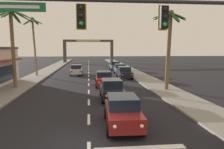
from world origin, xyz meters
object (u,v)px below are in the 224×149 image
at_px(traffic_signal_mast, 166,32).
at_px(sedan_parked_far_kerb, 120,69).
at_px(sedan_parked_nearest_kerb, 115,66).
at_px(palm_left_third, 33,32).
at_px(sedan_fifth_in_queue, 104,79).
at_px(sedan_oncoming_far, 76,70).
at_px(palm_right_second, 169,36).
at_px(sedan_parked_mid_kerb, 124,72).
at_px(town_gateway_arch, 88,48).
at_px(sedan_third_in_queue, 112,89).
at_px(sedan_lead_at_stop_bar, 123,111).
at_px(palm_left_second, 11,30).

height_order(traffic_signal_mast, sedan_parked_far_kerb, traffic_signal_mast).
bearing_deg(sedan_parked_nearest_kerb, palm_left_third, -147.81).
distance_m(traffic_signal_mast, sedan_fifth_in_queue, 16.42).
bearing_deg(sedan_parked_nearest_kerb, sedan_parked_far_kerb, -89.03).
xyz_separation_m(sedan_oncoming_far, palm_left_third, (-6.26, -0.97, 5.95)).
bearing_deg(sedan_oncoming_far, sedan_fifth_in_queue, -71.42).
relative_size(sedan_oncoming_far, palm_right_second, 0.56).
distance_m(sedan_parked_nearest_kerb, sedan_parked_mid_kerb, 12.17).
relative_size(palm_right_second, town_gateway_arch, 0.54).
bearing_deg(palm_right_second, sedan_parked_mid_kerb, 107.10).
relative_size(sedan_third_in_queue, sedan_parked_mid_kerb, 1.00).
bearing_deg(traffic_signal_mast, palm_right_second, 69.07).
bearing_deg(traffic_signal_mast, sedan_parked_nearest_kerb, 86.86).
bearing_deg(sedan_lead_at_stop_bar, sedan_parked_mid_kerb, 80.61).
xyz_separation_m(sedan_parked_nearest_kerb, palm_right_second, (2.89, -21.82, 4.67)).
bearing_deg(sedan_fifth_in_queue, palm_left_second, -175.57).
relative_size(sedan_oncoming_far, sedan_parked_far_kerb, 1.01).
bearing_deg(sedan_parked_nearest_kerb, sedan_lead_at_stop_bar, -95.95).
bearing_deg(sedan_parked_nearest_kerb, sedan_oncoming_far, -133.70).
distance_m(sedan_parked_far_kerb, town_gateway_arch, 31.61).
bearing_deg(sedan_third_in_queue, palm_left_third, 121.41).
height_order(sedan_parked_nearest_kerb, sedan_parked_mid_kerb, same).
bearing_deg(sedan_parked_mid_kerb, sedan_parked_nearest_kerb, 89.65).
relative_size(sedan_parked_nearest_kerb, palm_left_second, 0.53).
distance_m(sedan_oncoming_far, palm_right_second, 18.12).
height_order(sedan_fifth_in_queue, sedan_parked_mid_kerb, same).
height_order(traffic_signal_mast, town_gateway_arch, traffic_signal_mast).
bearing_deg(palm_left_third, palm_right_second, -39.43).
bearing_deg(sedan_parked_far_kerb, sedan_oncoming_far, -175.16).
height_order(traffic_signal_mast, palm_left_third, palm_left_third).
distance_m(sedan_fifth_in_queue, palm_left_third, 15.35).
xyz_separation_m(sedan_fifth_in_queue, palm_left_second, (-9.63, -0.75, 5.34)).
relative_size(traffic_signal_mast, sedan_fifth_in_queue, 2.38).
bearing_deg(sedan_third_in_queue, town_gateway_arch, 92.27).
bearing_deg(sedan_lead_at_stop_bar, sedan_third_in_queue, 89.26).
relative_size(traffic_signal_mast, palm_right_second, 1.33).
relative_size(sedan_fifth_in_queue, sedan_parked_mid_kerb, 1.00).
height_order(sedan_oncoming_far, palm_left_second, palm_left_second).
bearing_deg(sedan_third_in_queue, palm_right_second, 28.14).
xyz_separation_m(sedan_fifth_in_queue, town_gateway_arch, (-1.75, 42.59, 3.60)).
bearing_deg(sedan_oncoming_far, sedan_parked_nearest_kerb, 46.30).
height_order(traffic_signal_mast, sedan_parked_nearest_kerb, traffic_signal_mast).
relative_size(sedan_fifth_in_queue, palm_right_second, 0.56).
bearing_deg(sedan_oncoming_far, palm_left_second, -116.73).
xyz_separation_m(sedan_lead_at_stop_bar, sedan_parked_mid_kerb, (3.23, 19.53, 0.00)).
xyz_separation_m(traffic_signal_mast, sedan_parked_mid_kerb, (1.81, 22.13, -4.11)).
bearing_deg(palm_left_third, sedan_lead_at_stop_bar, -66.56).
height_order(sedan_lead_at_stop_bar, palm_left_third, palm_left_third).
xyz_separation_m(sedan_parked_mid_kerb, palm_right_second, (2.97, -9.65, 4.67)).
xyz_separation_m(sedan_third_in_queue, sedan_oncoming_far, (-3.91, 17.63, 0.00)).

